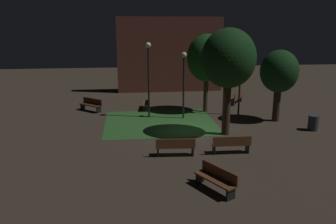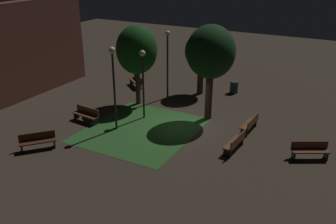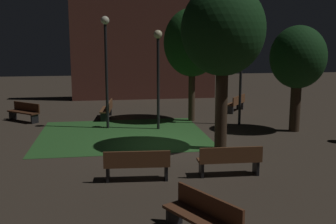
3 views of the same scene
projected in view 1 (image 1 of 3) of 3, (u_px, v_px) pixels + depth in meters
ground_plane at (189, 130)px, 19.32m from camera, size 60.00×60.00×0.00m
grass_lawn at (160, 122)px, 20.87m from camera, size 6.73×5.97×0.01m
bench_front_right at (175, 146)px, 15.44m from camera, size 1.83×0.62×0.88m
bench_back_row at (231, 144)px, 15.75m from camera, size 1.82×0.55×0.88m
bench_near_trees at (147, 103)px, 24.08m from camera, size 0.66×1.84×0.88m
bench_front_left at (91, 104)px, 23.56m from camera, size 1.66×1.56×0.88m
bench_lawn_edge at (216, 178)px, 12.22m from camera, size 1.28×1.81×0.88m
bench_by_lamp at (237, 98)px, 25.74m from camera, size 1.49×1.71×0.88m
tree_right_canopy at (229, 59)px, 17.62m from camera, size 2.86×2.86×5.73m
tree_back_right at (207, 58)px, 22.63m from camera, size 2.66×2.66×5.29m
tree_tall_center at (279, 72)px, 20.51m from camera, size 2.30×2.30×4.42m
lamp_post_near_wall at (241, 67)px, 21.87m from camera, size 0.36×0.36×4.70m
lamp_post_plaza_east at (184, 73)px, 21.10m from camera, size 0.36×0.36×4.23m
lamp_post_path_center at (148, 68)px, 21.27m from camera, size 0.36×0.36×4.81m
trash_bin at (313, 123)px, 19.27m from camera, size 0.58×0.58×0.87m
building_wall_backdrop at (170, 55)px, 29.92m from camera, size 9.31×0.80×6.53m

